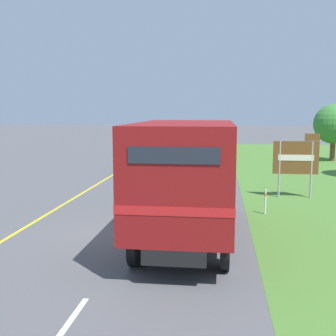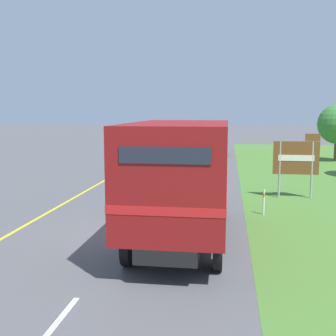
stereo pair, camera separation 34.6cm
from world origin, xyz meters
TOP-DOWN VIEW (x-y plane):
  - ground_plane at (0.00, 0.00)m, footprint 200.00×200.00m
  - edge_line_yellow at (-3.70, 9.55)m, footprint 0.12×54.17m
  - centre_dash_nearest at (0.00, -5.89)m, footprint 0.12×2.60m
  - centre_dash_near at (0.00, 0.71)m, footprint 0.12×2.60m
  - centre_dash_mid_a at (0.00, 7.31)m, footprint 0.12×2.60m
  - centre_dash_mid_b at (0.00, 13.91)m, footprint 0.12×2.60m
  - centre_dash_far at (0.00, 20.51)m, footprint 0.12×2.60m
  - centre_dash_farthest at (0.00, 27.11)m, footprint 0.12×2.60m
  - horse_trailer_truck at (1.74, -0.28)m, footprint 2.62×7.83m
  - lead_car_white at (-1.74, 13.29)m, footprint 1.80×4.40m
  - lead_car_red_ahead at (1.96, 23.97)m, footprint 1.80×4.21m
  - highway_sign at (6.05, 6.44)m, footprint 1.97×0.09m
  - roadside_tree_mid at (11.28, 21.00)m, footprint 3.03×3.03m
  - delineator_post at (4.40, 3.17)m, footprint 0.08×0.08m

SIDE VIEW (x-z plane):
  - ground_plane at x=0.00m, z-range 0.00..0.00m
  - edge_line_yellow at x=-3.70m, z-range 0.00..0.01m
  - centre_dash_nearest at x=0.00m, z-range 0.00..0.01m
  - centre_dash_near at x=0.00m, z-range 0.00..0.01m
  - centre_dash_mid_a at x=0.00m, z-range 0.00..0.01m
  - centre_dash_mid_b at x=0.00m, z-range 0.00..0.01m
  - centre_dash_far at x=0.00m, z-range 0.00..0.01m
  - centre_dash_farthest at x=0.00m, z-range 0.00..0.01m
  - delineator_post at x=4.40m, z-range 0.03..0.98m
  - lead_car_red_ahead at x=1.96m, z-range 0.02..1.80m
  - lead_car_white at x=-1.74m, z-range 0.01..1.92m
  - highway_sign at x=6.05m, z-range 0.31..3.17m
  - horse_trailer_truck at x=1.74m, z-range 0.21..3.74m
  - roadside_tree_mid at x=11.28m, z-range 0.64..4.99m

